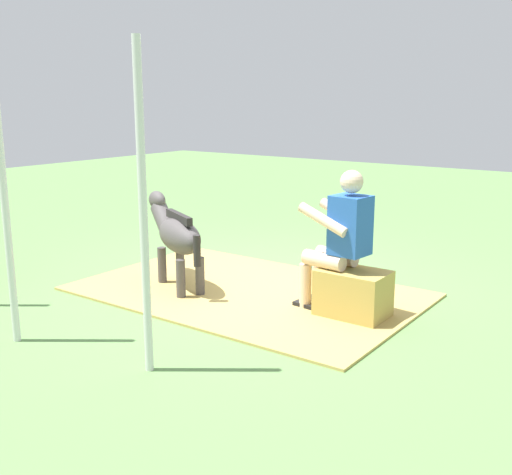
# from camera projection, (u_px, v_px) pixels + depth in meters

# --- Properties ---
(ground_plane) EXTENTS (24.00, 24.00, 0.00)m
(ground_plane) POSITION_uv_depth(u_px,v_px,m) (255.00, 285.00, 6.44)
(ground_plane) COLOR #608C4C
(hay_patch) EXTENTS (3.32, 2.14, 0.02)m
(hay_patch) POSITION_uv_depth(u_px,v_px,m) (247.00, 292.00, 6.17)
(hay_patch) COLOR tan
(hay_patch) RESTS_ON ground
(hay_bale) EXTENTS (0.60, 0.41, 0.43)m
(hay_bale) POSITION_uv_depth(u_px,v_px,m) (353.00, 294.00, 5.44)
(hay_bale) COLOR tan
(hay_bale) RESTS_ON ground
(person_seated) EXTENTS (0.69, 0.46, 1.31)m
(person_seated) POSITION_uv_depth(u_px,v_px,m) (339.00, 236.00, 5.43)
(person_seated) COLOR beige
(person_seated) RESTS_ON ground
(pony_standing) EXTENTS (1.24, 0.79, 0.93)m
(pony_standing) POSITION_uv_depth(u_px,v_px,m) (176.00, 234.00, 6.22)
(pony_standing) COLOR #4C4747
(pony_standing) RESTS_ON ground
(tent_pole_left) EXTENTS (0.06, 0.06, 2.31)m
(tent_pole_left) POSITION_uv_depth(u_px,v_px,m) (143.00, 212.00, 4.17)
(tent_pole_left) COLOR silver
(tent_pole_left) RESTS_ON ground
(tent_pole_mid) EXTENTS (0.06, 0.06, 2.31)m
(tent_pole_mid) POSITION_uv_depth(u_px,v_px,m) (4.00, 199.00, 4.71)
(tent_pole_mid) COLOR silver
(tent_pole_mid) RESTS_ON ground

